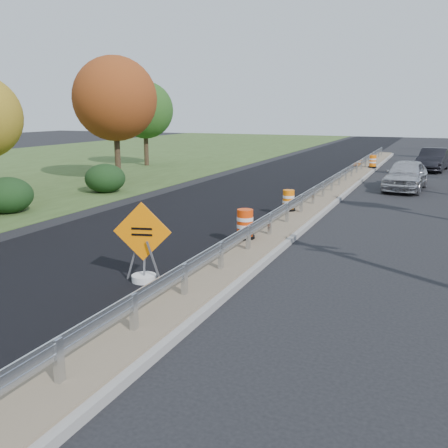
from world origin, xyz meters
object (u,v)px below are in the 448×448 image
at_px(caution_sign, 143,262).
at_px(barrel_median_near, 245,224).
at_px(car_silver, 406,175).
at_px(barrel_median_mid, 288,201).
at_px(barrel_median_far, 373,162).
at_px(car_dark_mid, 433,160).

relative_size(caution_sign, barrel_median_near, 2.18).
distance_m(caution_sign, car_silver, 18.94).
relative_size(barrel_median_mid, car_silver, 0.18).
bearing_deg(barrel_median_near, barrel_median_far, 87.19).
bearing_deg(barrel_median_mid, car_dark_mid, 75.27).
relative_size(barrel_median_far, car_silver, 0.18).
xyz_separation_m(caution_sign, car_dark_mid, (6.12, 28.34, 0.28)).
bearing_deg(barrel_median_mid, barrel_median_far, 86.40).
xyz_separation_m(barrel_median_near, car_silver, (3.88, 14.02, 0.14)).
relative_size(barrel_median_near, barrel_median_mid, 1.11).
relative_size(barrel_median_mid, barrel_median_far, 0.97).
height_order(caution_sign, car_silver, caution_sign).
bearing_deg(car_dark_mid, caution_sign, -95.04).
bearing_deg(barrel_median_mid, caution_sign, -96.69).
xyz_separation_m(barrel_median_mid, barrel_median_far, (1.10, 17.48, 0.01)).
bearing_deg(caution_sign, car_silver, 59.62).
height_order(barrel_median_near, barrel_median_mid, barrel_median_near).
bearing_deg(barrel_median_far, barrel_median_near, -92.81).
distance_m(barrel_median_near, car_dark_mid, 24.60).
bearing_deg(car_dark_mid, car_silver, -89.46).
bearing_deg(car_silver, barrel_median_far, 112.62).
distance_m(caution_sign, barrel_median_near, 4.39).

